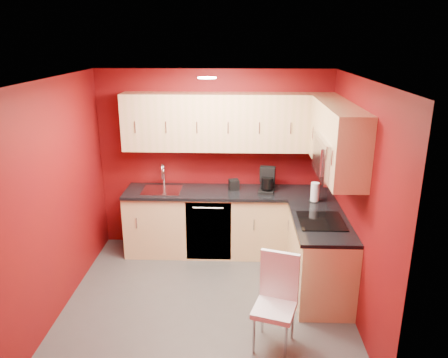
# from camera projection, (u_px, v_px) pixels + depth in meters

# --- Properties ---
(floor) EXTENTS (3.20, 3.20, 0.00)m
(floor) POSITION_uv_depth(u_px,v_px,m) (208.00, 299.00, 5.06)
(floor) COLOR #43403F
(floor) RESTS_ON ground
(ceiling) EXTENTS (3.20, 3.20, 0.00)m
(ceiling) POSITION_uv_depth(u_px,v_px,m) (205.00, 79.00, 4.29)
(ceiling) COLOR white
(ceiling) RESTS_ON wall_back
(wall_back) EXTENTS (3.20, 0.00, 3.20)m
(wall_back) POSITION_uv_depth(u_px,v_px,m) (214.00, 160.00, 6.10)
(wall_back) COLOR #670B09
(wall_back) RESTS_ON floor
(wall_front) EXTENTS (3.20, 0.00, 3.20)m
(wall_front) POSITION_uv_depth(u_px,v_px,m) (191.00, 269.00, 3.25)
(wall_front) COLOR #670B09
(wall_front) RESTS_ON floor
(wall_left) EXTENTS (0.00, 3.00, 3.00)m
(wall_left) POSITION_uv_depth(u_px,v_px,m) (59.00, 196.00, 4.73)
(wall_left) COLOR #670B09
(wall_left) RESTS_ON floor
(wall_right) EXTENTS (0.00, 3.00, 3.00)m
(wall_right) POSITION_uv_depth(u_px,v_px,m) (357.00, 200.00, 4.62)
(wall_right) COLOR #670B09
(wall_right) RESTS_ON floor
(base_cabinets_back) EXTENTS (2.80, 0.60, 0.87)m
(base_cabinets_back) POSITION_uv_depth(u_px,v_px,m) (228.00, 223.00, 6.06)
(base_cabinets_back) COLOR #DCB87E
(base_cabinets_back) RESTS_ON floor
(base_cabinets_right) EXTENTS (0.60, 1.30, 0.87)m
(base_cabinets_right) POSITION_uv_depth(u_px,v_px,m) (319.00, 257.00, 5.12)
(base_cabinets_right) COLOR #DCB87E
(base_cabinets_right) RESTS_ON floor
(countertop_back) EXTENTS (2.80, 0.63, 0.04)m
(countertop_back) POSITION_uv_depth(u_px,v_px,m) (228.00, 192.00, 5.90)
(countertop_back) COLOR black
(countertop_back) RESTS_ON base_cabinets_back
(countertop_right) EXTENTS (0.63, 1.27, 0.04)m
(countertop_right) POSITION_uv_depth(u_px,v_px,m) (321.00, 222.00, 4.96)
(countertop_right) COLOR black
(countertop_right) RESTS_ON base_cabinets_right
(upper_cabinets_back) EXTENTS (2.80, 0.35, 0.75)m
(upper_cabinets_back) POSITION_uv_depth(u_px,v_px,m) (228.00, 122.00, 5.75)
(upper_cabinets_back) COLOR #DBAD7C
(upper_cabinets_back) RESTS_ON wall_back
(upper_cabinets_right) EXTENTS (0.35, 1.55, 0.75)m
(upper_cabinets_right) POSITION_uv_depth(u_px,v_px,m) (336.00, 132.00, 4.85)
(upper_cabinets_right) COLOR #DBAD7C
(upper_cabinets_right) RESTS_ON wall_right
(microwave) EXTENTS (0.42, 0.76, 0.42)m
(microwave) POSITION_uv_depth(u_px,v_px,m) (337.00, 157.00, 4.69)
(microwave) COLOR silver
(microwave) RESTS_ON upper_cabinets_right
(cooktop) EXTENTS (0.50, 0.55, 0.01)m
(cooktop) POSITION_uv_depth(u_px,v_px,m) (321.00, 221.00, 4.92)
(cooktop) COLOR black
(cooktop) RESTS_ON countertop_right
(sink) EXTENTS (0.52, 0.42, 0.35)m
(sink) POSITION_uv_depth(u_px,v_px,m) (162.00, 187.00, 5.93)
(sink) COLOR silver
(sink) RESTS_ON countertop_back
(dishwasher_front) EXTENTS (0.60, 0.02, 0.82)m
(dishwasher_front) POSITION_uv_depth(u_px,v_px,m) (208.00, 231.00, 5.79)
(dishwasher_front) COLOR black
(dishwasher_front) RESTS_ON base_cabinets_back
(downlight) EXTENTS (0.20, 0.20, 0.01)m
(downlight) POSITION_uv_depth(u_px,v_px,m) (207.00, 78.00, 4.58)
(downlight) COLOR white
(downlight) RESTS_ON ceiling
(coffee_maker) EXTENTS (0.24, 0.30, 0.33)m
(coffee_maker) POSITION_uv_depth(u_px,v_px,m) (267.00, 180.00, 5.81)
(coffee_maker) COLOR black
(coffee_maker) RESTS_ON countertop_back
(napkin_holder) EXTENTS (0.16, 0.16, 0.14)m
(napkin_holder) POSITION_uv_depth(u_px,v_px,m) (234.00, 185.00, 5.94)
(napkin_holder) COLOR black
(napkin_holder) RESTS_ON countertop_back
(paper_towel) EXTENTS (0.18, 0.18, 0.25)m
(paper_towel) POSITION_uv_depth(u_px,v_px,m) (315.00, 192.00, 5.49)
(paper_towel) COLOR silver
(paper_towel) RESTS_ON countertop_right
(dining_chair) EXTENTS (0.48, 0.49, 0.94)m
(dining_chair) POSITION_uv_depth(u_px,v_px,m) (275.00, 304.00, 4.15)
(dining_chair) COLOR white
(dining_chair) RESTS_ON floor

